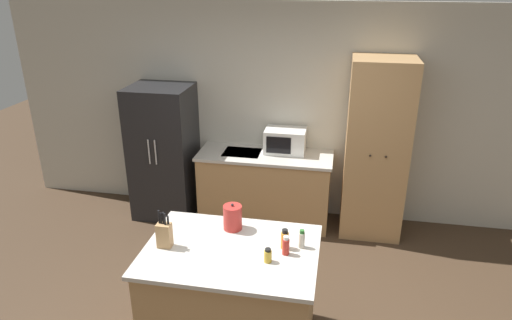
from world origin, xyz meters
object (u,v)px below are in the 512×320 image
Objects in this scene: pantry_cabinet at (376,150)px; kettle at (233,217)px; refrigerator at (164,152)px; spice_bottle_tall_dark at (302,239)px; spice_bottle_amber_oil at (285,239)px; spice_bottle_green_herb at (268,256)px; knife_block at (164,234)px; spice_bottle_short_red at (286,246)px; microwave at (285,141)px.

pantry_cabinet is 2.17m from kettle.
refrigerator reaches higher than kettle.
spice_bottle_tall_dark is at bearing -108.50° from pantry_cabinet.
refrigerator reaches higher than spice_bottle_amber_oil.
pantry_cabinet is 18.56× the size of spice_bottle_green_herb.
pantry_cabinet is at bearing 68.57° from spice_bottle_amber_oil.
spice_bottle_tall_dark is at bearing 15.58° from spice_bottle_amber_oil.
knife_block is 0.82m from spice_bottle_green_herb.
spice_bottle_short_red is 0.17m from spice_bottle_green_herb.
kettle is at bearing 163.75° from spice_bottle_tall_dark.
pantry_cabinet reaches higher than spice_bottle_tall_dark.
spice_bottle_amber_oil is at bearing -82.75° from microwave.
spice_bottle_amber_oil is at bearing 103.26° from spice_bottle_short_red.
pantry_cabinet is 2.36m from spice_bottle_green_herb.
spice_bottle_tall_dark is at bearing -45.65° from refrigerator.
refrigerator reaches higher than knife_block.
knife_block reaches higher than spice_bottle_amber_oil.
kettle is at bearing 37.96° from knife_block.
knife_block is at bearing -169.99° from spice_bottle_tall_dark.
refrigerator is 7.07× the size of kettle.
microwave is at bearing 84.22° from kettle.
spice_bottle_amber_oil is (-0.78, -1.99, -0.04)m from pantry_cabinet.
knife_block reaches higher than spice_bottle_tall_dark.
microwave is at bearing 100.80° from spice_bottle_tall_dark.
spice_bottle_green_herb is (0.82, -0.05, -0.06)m from knife_block.
knife_block is at bearing -68.25° from refrigerator.
knife_block is at bearing -170.78° from spice_bottle_amber_oil.
pantry_cabinet is at bearing 69.78° from spice_bottle_short_red.
spice_bottle_amber_oil is at bearing 64.07° from spice_bottle_green_herb.
spice_bottle_short_red is (0.29, -2.18, -0.04)m from microwave.
refrigerator reaches higher than microwave.
pantry_cabinet is 1.05m from microwave.
spice_bottle_short_red is at bearing -133.27° from spice_bottle_tall_dark.
spice_bottle_short_red reaches higher than spice_bottle_green_herb.
pantry_cabinet is (2.54, 0.03, 0.20)m from refrigerator.
refrigerator is at bearing -174.63° from microwave.
spice_bottle_tall_dark is (-0.65, -1.95, -0.04)m from pantry_cabinet.
spice_bottle_green_herb is (-0.22, -0.24, -0.02)m from spice_bottle_tall_dark.
spice_bottle_green_herb is at bearing -85.79° from microwave.
spice_bottle_amber_oil reaches higher than spice_bottle_green_herb.
refrigerator is 10.12× the size of spice_bottle_amber_oil.
spice_bottle_amber_oil is 0.50m from kettle.
knife_block is (-1.69, -2.14, -0.00)m from pantry_cabinet.
kettle is at bearing -124.80° from pantry_cabinet.
knife_block is (-0.65, -2.25, -0.00)m from microwave.
microwave is 1.90m from kettle.
spice_bottle_amber_oil is (-0.13, -0.04, 0.01)m from spice_bottle_tall_dark.
knife_block is 0.58m from kettle.
spice_bottle_amber_oil is (0.27, -2.10, -0.03)m from microwave.
spice_bottle_tall_dark reaches higher than spice_bottle_green_herb.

